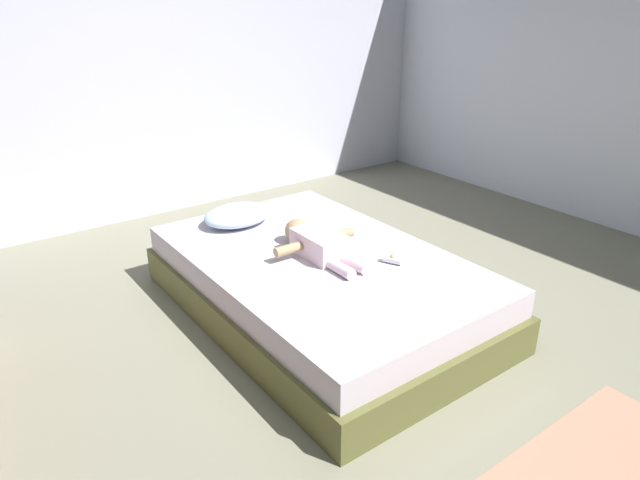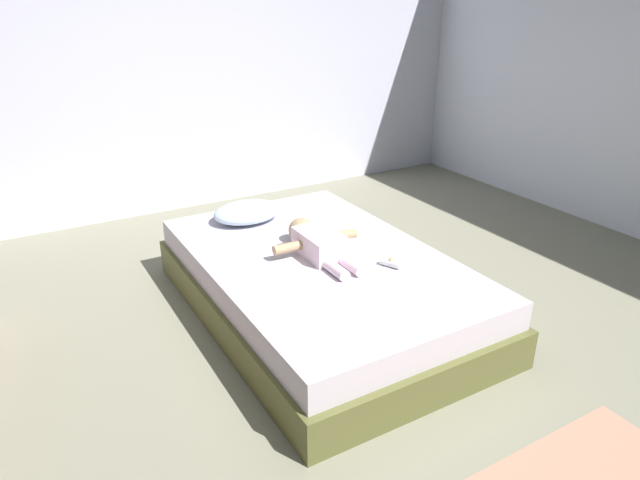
{
  "view_description": "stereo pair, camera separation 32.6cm",
  "coord_description": "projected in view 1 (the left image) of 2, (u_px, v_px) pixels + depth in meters",
  "views": [
    {
      "loc": [
        -1.57,
        -1.65,
        1.79
      ],
      "look_at": [
        0.21,
        0.75,
        0.48
      ],
      "focal_mm": 31.84,
      "sensor_mm": 36.0,
      "label": 1
    },
    {
      "loc": [
        -1.29,
        -1.83,
        1.79
      ],
      "look_at": [
        0.21,
        0.75,
        0.48
      ],
      "focal_mm": 31.84,
      "sensor_mm": 36.0,
      "label": 2
    }
  ],
  "objects": [
    {
      "name": "ground_plane",
      "position": [
        376.0,
        388.0,
        2.79
      ],
      "size": [
        8.0,
        8.0,
        0.0
      ],
      "primitive_type": "plane",
      "color": "gray"
    },
    {
      "name": "wall_behind_bed",
      "position": [
        129.0,
        57.0,
        4.47
      ],
      "size": [
        8.0,
        0.12,
        2.63
      ],
      "primitive_type": "cube",
      "color": "silver",
      "rests_on": "ground_plane"
    },
    {
      "name": "bed",
      "position": [
        320.0,
        285.0,
        3.38
      ],
      "size": [
        1.33,
        2.09,
        0.38
      ],
      "color": "brown",
      "rests_on": "ground_plane"
    },
    {
      "name": "pillow",
      "position": [
        238.0,
        215.0,
        3.73
      ],
      "size": [
        0.46,
        0.34,
        0.13
      ],
      "color": "silver",
      "rests_on": "bed"
    },
    {
      "name": "baby",
      "position": [
        317.0,
        243.0,
        3.3
      ],
      "size": [
        0.55,
        0.66,
        0.15
      ],
      "color": "white",
      "rests_on": "bed"
    },
    {
      "name": "toothbrush",
      "position": [
        332.0,
        235.0,
        3.56
      ],
      "size": [
        0.05,
        0.12,
        0.02
      ],
      "color": "#2D81E3",
      "rests_on": "bed"
    },
    {
      "name": "baby_bottle",
      "position": [
        393.0,
        259.0,
        3.2
      ],
      "size": [
        0.09,
        0.12,
        0.07
      ],
      "color": "white",
      "rests_on": "bed"
    }
  ]
}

